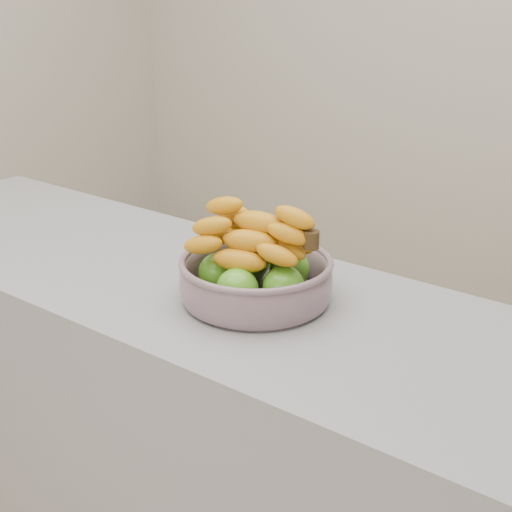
{
  "coord_description": "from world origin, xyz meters",
  "views": [
    {
      "loc": [
        1.07,
        -1.05,
        1.55
      ],
      "look_at": [
        0.25,
        0.04,
        1.0
      ],
      "focal_mm": 50.0,
      "sensor_mm": 36.0,
      "label": 1
    }
  ],
  "objects": [
    {
      "name": "counter",
      "position": [
        0.0,
        0.04,
        0.45
      ],
      "size": [
        2.0,
        0.6,
        0.9
      ],
      "primitive_type": "cube",
      "color": "#97989F",
      "rests_on": "ground"
    },
    {
      "name": "fruit_bowl",
      "position": [
        0.25,
        0.04,
        0.96
      ],
      "size": [
        0.32,
        0.32,
        0.2
      ],
      "rotation": [
        0.0,
        0.0,
        0.16
      ],
      "color": "#8897A3",
      "rests_on": "counter"
    }
  ]
}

